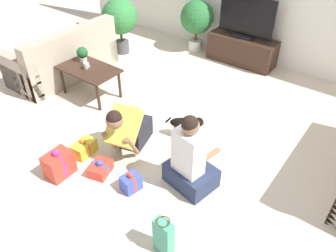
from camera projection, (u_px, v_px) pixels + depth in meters
ground_plane at (177, 130)px, 4.46m from camera, size 16.00×16.00×0.00m
sofa_left at (64, 58)px, 5.50m from camera, size 0.84×1.76×0.85m
coffee_table at (89, 72)px, 4.91m from camera, size 0.92×0.56×0.47m
tv_console at (242, 50)px, 5.91m from camera, size 1.22×0.43×0.48m
tv at (246, 19)px, 5.57m from camera, size 1.00×0.20×0.71m
potted_plant_back_left at (197, 19)px, 6.11m from camera, size 0.62×0.62×0.96m
potted_plant_corner_left at (120, 18)px, 5.99m from camera, size 0.65×0.65×1.03m
person_kneeling at (128, 129)px, 3.93m from camera, size 0.51×0.80×0.76m
person_sitting at (190, 162)px, 3.47m from camera, size 0.58×0.54×0.95m
dog at (186, 123)px, 4.22m from camera, size 0.46×0.30×0.31m
gift_box_a at (100, 169)px, 3.77m from camera, size 0.27×0.31×0.19m
gift_box_b at (59, 164)px, 3.71m from camera, size 0.23×0.31×0.36m
gift_box_c at (84, 148)px, 4.03m from camera, size 0.21×0.32×0.23m
gift_box_d at (131, 182)px, 3.57m from camera, size 0.20×0.23×0.24m
gift_bag_a at (164, 236)px, 2.91m from camera, size 0.19×0.13×0.42m
mug at (87, 66)px, 4.84m from camera, size 0.12×0.08×0.09m
tabletop_plant at (82, 53)px, 4.99m from camera, size 0.17×0.17×0.22m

